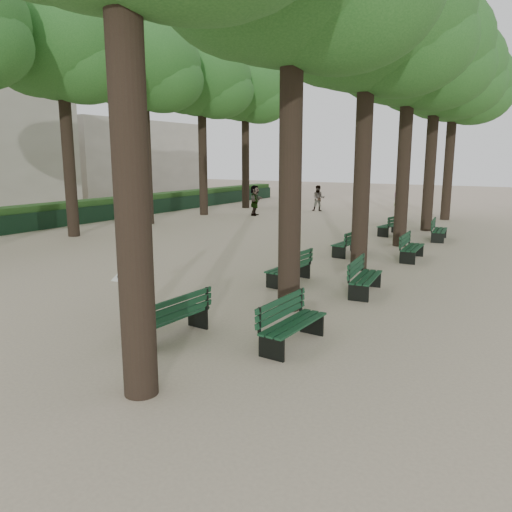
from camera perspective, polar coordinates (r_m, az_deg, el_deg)
The scene contains 24 objects.
ground at distance 10.42m, azimuth -11.42°, elevation -8.96°, with size 120.00×120.00×0.00m, color #C7B297.
tree_central_2 at distance 16.57m, azimuth 12.76°, elevation 25.30°, with size 6.00×6.00×9.95m.
tree_central_3 at distance 21.26m, azimuth 17.23°, elevation 21.88°, with size 6.00×6.00×9.95m.
tree_central_4 at distance 26.06m, azimuth 19.95°, elevation 19.65°, with size 6.00×6.00×9.95m.
tree_central_5 at distance 30.92m, azimuth 21.78°, elevation 18.10°, with size 6.00×6.00×9.95m.
tree_far_2 at distance 24.47m, azimuth -21.43°, elevation 21.33°, with size 6.00×6.00×10.45m.
tree_far_3 at distance 27.86m, azimuth -12.83°, elevation 20.47°, with size 6.00×6.00×10.45m.
tree_far_4 at distance 31.68m, azimuth -6.28°, elevation 19.52°, with size 6.00×6.00×10.45m.
tree_far_5 at distance 35.79m, azimuth -1.24°, elevation 18.62°, with size 6.00×6.00×10.45m.
bench_left_0 at distance 10.16m, azimuth -9.60°, elevation -7.80°, with size 0.69×1.84×0.92m.
bench_left_1 at distance 14.34m, azimuth 3.77°, elevation -2.02°, with size 0.69×1.83×0.92m.
bench_left_2 at distance 18.71m, azimuth 10.47°, elevation 0.95°, with size 0.71×1.84×0.92m.
bench_left_3 at distance 23.96m, azimuth 15.07°, elevation 2.99°, with size 0.81×1.86×0.92m.
bench_right_0 at distance 9.66m, azimuth 4.26°, elevation -8.69°, with size 0.67×1.83×0.92m.
bench_right_1 at distance 13.50m, azimuth 12.40°, elevation -3.10°, with size 0.75×1.85×0.92m.
bench_right_2 at distance 18.32m, azimuth 17.41°, elevation 0.40°, with size 0.65×1.82×0.92m.
bench_right_3 at distance 23.04m, azimuth 20.20°, elevation 2.36°, with size 0.77×1.85×0.92m.
man_with_map at distance 10.79m, azimuth -14.20°, elevation -3.37°, with size 0.62×0.72×1.80m.
pedestrian_a at distance 33.62m, azimuth 7.16°, elevation 6.56°, with size 0.83×0.34×1.71m, color #262628.
pedestrian_d at distance 37.20m, azimuth 16.08°, elevation 6.76°, with size 0.90×0.37×1.84m, color #262628.
pedestrian_e at distance 30.88m, azimuth -0.14°, elevation 6.38°, with size 1.72×0.37×1.86m, color #262628.
fence at distance 28.44m, azimuth -19.35°, elevation 4.35°, with size 0.08×42.00×0.90m, color black.
hedge at distance 28.96m, azimuth -20.28°, elevation 4.70°, with size 1.20×42.00×1.20m, color #1F4718.
building_far at distance 54.35m, azimuth -16.64°, elevation 10.74°, with size 12.00×16.00×7.00m, color #B7B2A3.
Camera 1 is at (6.61, -7.22, 3.56)m, focal length 35.00 mm.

